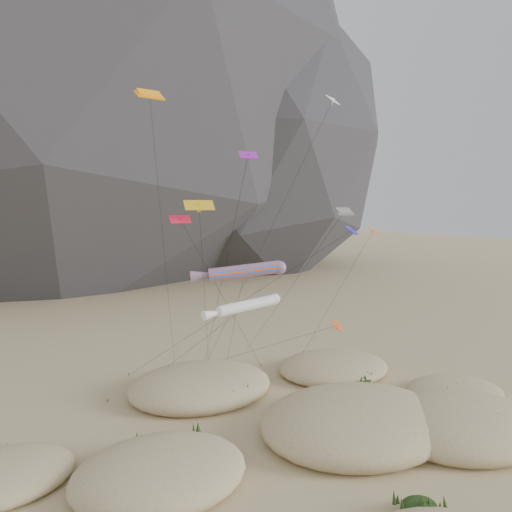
% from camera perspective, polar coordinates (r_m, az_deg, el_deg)
% --- Properties ---
extents(ground, '(500.00, 500.00, 0.00)m').
position_cam_1_polar(ground, '(39.68, 9.29, -22.29)').
color(ground, '#CCB789').
rests_on(ground, ground).
extents(rock_headland, '(226.37, 148.64, 177.50)m').
position_cam_1_polar(rock_headland, '(157.20, -21.96, 25.49)').
color(rock_headland, black).
rests_on(rock_headland, ground).
extents(dunes, '(49.12, 40.34, 4.17)m').
position_cam_1_polar(dunes, '(41.91, 5.28, -19.46)').
color(dunes, '#CCB789').
rests_on(dunes, ground).
extents(dune_grass, '(41.40, 27.16, 1.57)m').
position_cam_1_polar(dune_grass, '(41.80, 4.49, -19.41)').
color(dune_grass, black).
rests_on(dune_grass, ground).
extents(kite_stakes, '(25.59, 7.03, 0.30)m').
position_cam_1_polar(kite_stakes, '(57.96, -5.12, -12.83)').
color(kite_stakes, '#3F2D1E').
rests_on(kite_stakes, ground).
extents(rainbow_tube_kite, '(11.54, 17.73, 14.02)m').
position_cam_1_polar(rainbow_tube_kite, '(41.96, -1.72, -1.77)').
color(rainbow_tube_kite, '#FF5B1A').
rests_on(rainbow_tube_kite, ground).
extents(white_tube_kite, '(7.17, 17.51, 11.45)m').
position_cam_1_polar(white_tube_kite, '(39.49, -1.31, -5.75)').
color(white_tube_kite, silver).
rests_on(white_tube_kite, ground).
extents(orange_parafoil, '(8.00, 11.67, 28.90)m').
position_cam_1_polar(orange_parafoil, '(47.30, -12.01, 17.12)').
color(orange_parafoil, orange).
rests_on(orange_parafoil, ground).
extents(multi_parafoil, '(2.08, 19.43, 18.46)m').
position_cam_1_polar(multi_parafoil, '(47.71, 9.72, 4.62)').
color(multi_parafoil, '#EB5818').
rests_on(multi_parafoil, ground).
extents(delta_kites, '(23.55, 18.86, 29.89)m').
position_cam_1_polar(delta_kites, '(46.61, 4.89, 3.95)').
color(delta_kites, red).
rests_on(delta_kites, ground).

